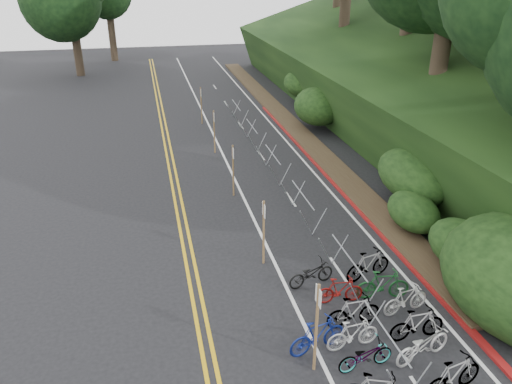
# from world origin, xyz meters

# --- Properties ---
(ground) EXTENTS (120.00, 120.00, 0.00)m
(ground) POSITION_xyz_m (0.00, 0.00, 0.00)
(ground) COLOR black
(ground) RESTS_ON ground
(road_markings) EXTENTS (7.47, 80.00, 0.01)m
(road_markings) POSITION_xyz_m (0.63, 10.10, 0.00)
(road_markings) COLOR gold
(road_markings) RESTS_ON ground
(red_curb) EXTENTS (0.25, 28.00, 0.10)m
(red_curb) POSITION_xyz_m (5.70, 12.00, 0.05)
(red_curb) COLOR maroon
(red_curb) RESTS_ON ground
(embankment) EXTENTS (14.30, 48.14, 9.11)m
(embankment) POSITION_xyz_m (12.96, 19.04, 2.57)
(embankment) COLOR black
(embankment) RESTS_ON ground
(bike_rack_front) EXTENTS (1.19, 2.66, 1.26)m
(bike_rack_front) POSITION_xyz_m (2.47, -0.77, 0.90)
(bike_rack_front) COLOR gray
(bike_rack_front) RESTS_ON ground
(bike_racks_rest) EXTENTS (1.14, 23.00, 1.17)m
(bike_racks_rest) POSITION_xyz_m (3.00, 13.00, 0.85)
(bike_racks_rest) COLOR gray
(bike_racks_rest) RESTS_ON ground
(signpost_near) EXTENTS (0.08, 0.40, 2.72)m
(signpost_near) POSITION_xyz_m (0.70, -0.38, 1.55)
(signpost_near) COLOR brown
(signpost_near) RESTS_ON ground
(signposts_rest) EXTENTS (0.08, 18.40, 2.50)m
(signposts_rest) POSITION_xyz_m (0.60, 14.00, 1.43)
(signposts_rest) COLOR brown
(signposts_rest) RESTS_ON ground
(bike_front) EXTENTS (0.90, 1.84, 1.07)m
(bike_front) POSITION_xyz_m (1.00, 0.26, 0.53)
(bike_front) COLOR navy
(bike_front) RESTS_ON ground
(bike_valet) EXTENTS (3.34, 8.30, 1.10)m
(bike_valet) POSITION_xyz_m (3.02, 0.14, 0.50)
(bike_valet) COLOR slate
(bike_valet) RESTS_ON ground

